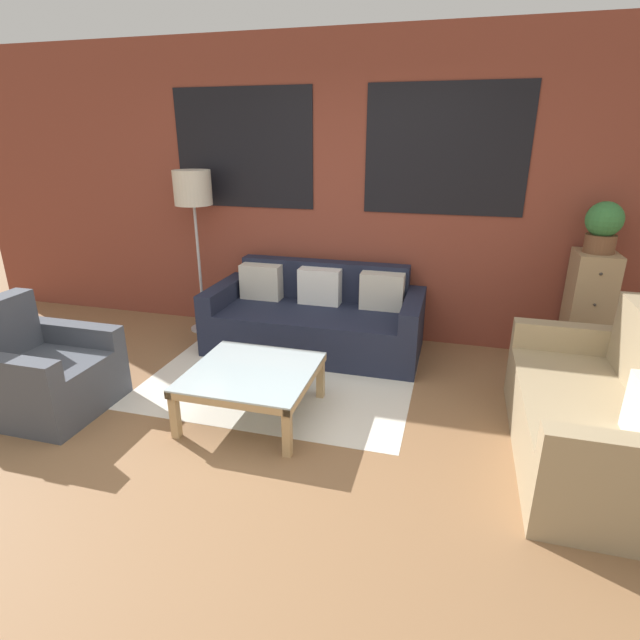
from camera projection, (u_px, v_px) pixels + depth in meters
ground_plane at (244, 473)px, 3.03m from camera, size 16.00×16.00×0.00m
wall_back_brick at (340, 193)px, 4.74m from camera, size 8.40×0.09×2.80m
rug at (281, 380)px, 4.18m from camera, size 2.17×1.60×0.00m
couch_dark at (316, 319)px, 4.72m from camera, size 1.98×0.88×0.78m
settee_vintage at (597, 417)px, 3.05m from camera, size 0.80×1.66×0.92m
armchair_corner at (44, 374)px, 3.66m from camera, size 0.80×0.79×0.84m
coffee_table at (252, 377)px, 3.54m from camera, size 0.87×0.87×0.37m
floor_lamp at (193, 195)px, 4.79m from camera, size 0.36×0.36×1.62m
drawer_cabinet at (586, 312)px, 4.24m from camera, size 0.32×0.42×1.03m
potted_plant at (603, 226)px, 3.99m from camera, size 0.28×0.28×0.41m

